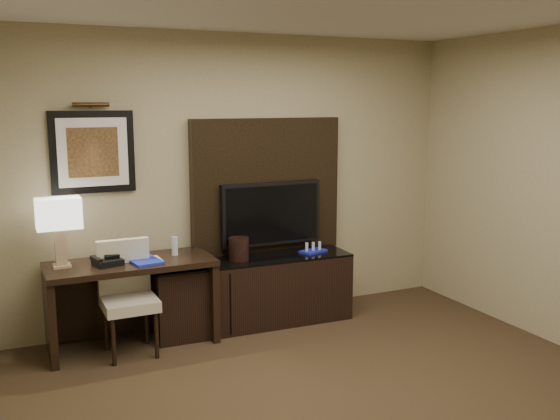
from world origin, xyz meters
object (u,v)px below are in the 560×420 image
table_lamp (60,234)px  tv (271,213)px  ice_bucket (239,249)px  minibar_tray (313,248)px  desk (132,304)px  credenza (252,291)px  desk_phone (108,259)px  desk_chair (129,302)px  water_bottle (175,246)px

table_lamp → tv: bearing=4.0°
tv → ice_bucket: (-0.39, -0.16, -0.27)m
table_lamp → minibar_tray: bearing=-1.4°
desk → table_lamp: (-0.54, 0.06, 0.65)m
tv → ice_bucket: 0.51m
credenza → minibar_tray: minibar_tray is taller
desk → desk_phone: bearing=-169.7°
tv → desk_chair: size_ratio=1.11×
tv → credenza: bearing=-151.2°
minibar_tray → tv: bearing=152.1°
ice_bucket → desk: bearing=-178.5°
desk_chair → table_lamp: (-0.49, 0.25, 0.57)m
tv → minibar_tray: bearing=-27.9°
tv → desk_phone: bearing=-171.8°
desk → credenza: size_ratio=0.74×
table_lamp → desk: bearing=-5.9°
credenza → desk_chair: size_ratio=2.07×
desk → minibar_tray: (1.74, -0.00, 0.32)m
desk_chair → minibar_tray: (1.80, 0.19, 0.24)m
desk_chair → water_bottle: size_ratio=5.47×
tv → minibar_tray: tv is taller
ice_bucket → minibar_tray: ice_bucket is taller
water_bottle → minibar_tray: size_ratio=0.65×
credenza → desk: bearing=-175.7°
tv → water_bottle: size_ratio=6.08×
table_lamp → desk_phone: bearing=-14.8°
desk → minibar_tray: bearing=-0.4°
desk → water_bottle: bearing=6.9°
table_lamp → water_bottle: 0.96m
credenza → minibar_tray: size_ratio=7.41×
credenza → table_lamp: (-1.67, 0.01, 0.70)m
desk → credenza: bearing=2.1°
water_bottle → ice_bucket: size_ratio=0.79×
desk → ice_bucket: (0.99, 0.03, 0.37)m
desk_phone → ice_bucket: size_ratio=1.03×
desk → desk_chair: bearing=-107.4°
tv → water_bottle: bearing=-172.0°
credenza → tv: (0.26, 0.14, 0.70)m
water_bottle → minibar_tray: (1.35, -0.05, -0.14)m
credenza → table_lamp: bearing=-178.4°
credenza → water_bottle: water_bottle is taller
desk_chair → desk: bearing=72.5°
water_bottle → tv: bearing=8.0°
desk_phone → table_lamp: bearing=153.6°
desk_chair → minibar_tray: size_ratio=3.58×
table_lamp → ice_bucket: table_lamp is taller
desk_chair → minibar_tray: bearing=5.6°
credenza → water_bottle: size_ratio=11.34×
credenza → minibar_tray: 0.72m
desk → table_lamp: table_lamp is taller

